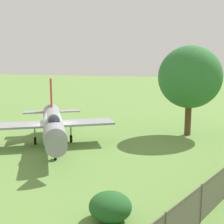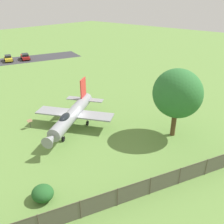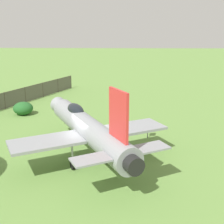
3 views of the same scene
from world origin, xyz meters
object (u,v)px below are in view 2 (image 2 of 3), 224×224
shrub_near_fence (43,193)px  parked_car_yellow (8,58)px  parked_car_red (25,56)px  display_jet (72,115)px  info_plaque (30,122)px  shade_tree (177,94)px

shrub_near_fence → parked_car_yellow: parked_car_yellow is taller
parked_car_red → shrub_near_fence: bearing=174.5°
display_jet → parked_car_red: bearing=-140.6°
info_plaque → parked_car_yellow: parked_car_yellow is taller
display_jet → shade_tree: shade_tree is taller
shade_tree → parked_car_red: shade_tree is taller
display_jet → shade_tree: bearing=97.3°
info_plaque → parked_car_yellow: size_ratio=0.25×
display_jet → parked_car_red: size_ratio=2.36×
info_plaque → parked_car_yellow: (14.97, 34.41, -0.11)m
parked_car_red → parked_car_yellow: 4.08m
display_jet → shade_tree: (6.95, -9.82, 3.23)m
display_jet → info_plaque: size_ratio=10.25×
parked_car_red → parked_car_yellow: size_ratio=1.11×
shrub_near_fence → parked_car_yellow: 50.03m
shade_tree → shrub_near_fence: 16.81m
info_plaque → display_jet: bearing=-51.4°
shade_tree → display_jet: bearing=125.3°
shrub_near_fence → shade_tree: bearing=-9.9°
shade_tree → shrub_near_fence: shade_tree is taller
shrub_near_fence → display_jet: bearing=38.0°
info_plaque → shade_tree: bearing=-53.7°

